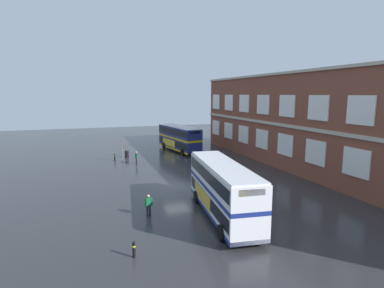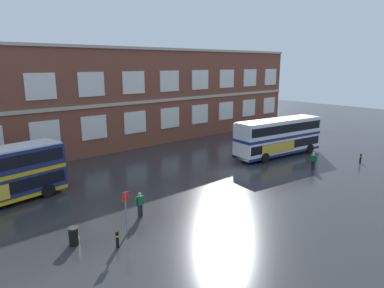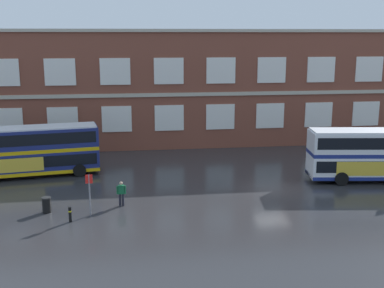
# 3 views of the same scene
# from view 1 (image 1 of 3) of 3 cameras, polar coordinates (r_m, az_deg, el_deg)

# --- Properties ---
(ground_plane) EXTENTS (120.00, 120.00, 0.00)m
(ground_plane) POSITION_cam_1_polar(r_m,az_deg,el_deg) (32.65, 0.55, -7.26)
(ground_plane) COLOR #2B2B2D
(brick_terminal_building) EXTENTS (51.59, 8.19, 11.85)m
(brick_terminal_building) POSITION_cam_1_polar(r_m,az_deg,el_deg) (38.96, 23.96, 3.29)
(brick_terminal_building) COLOR brown
(brick_terminal_building) RESTS_ON ground
(double_decker_near) EXTENTS (11.26, 4.23, 4.07)m
(double_decker_near) POSITION_cam_1_polar(r_m,az_deg,el_deg) (50.75, -2.39, 1.13)
(double_decker_near) COLOR navy
(double_decker_near) RESTS_ON ground
(double_decker_middle) EXTENTS (11.23, 3.93, 4.07)m
(double_decker_middle) POSITION_cam_1_polar(r_m,az_deg,el_deg) (23.80, 5.67, -8.20)
(double_decker_middle) COLOR silver
(double_decker_middle) RESTS_ON ground
(waiting_passenger) EXTENTS (0.63, 0.24, 1.70)m
(waiting_passenger) POSITION_cam_1_polar(r_m,az_deg,el_deg) (41.99, -10.18, -2.39)
(waiting_passenger) COLOR black
(waiting_passenger) RESTS_ON ground
(second_passenger) EXTENTS (0.26, 0.64, 1.70)m
(second_passenger) POSITION_cam_1_polar(r_m,az_deg,el_deg) (24.28, -7.99, -10.92)
(second_passenger) COLOR black
(second_passenger) RESTS_ON ground
(bus_stand_flag) EXTENTS (0.44, 0.10, 2.70)m
(bus_stand_flag) POSITION_cam_1_polar(r_m,az_deg,el_deg) (43.57, -12.66, -1.11)
(bus_stand_flag) COLOR slate
(bus_stand_flag) RESTS_ON ground
(station_litter_bin) EXTENTS (0.60, 0.60, 1.03)m
(station_litter_bin) POSITION_cam_1_polar(r_m,az_deg,el_deg) (46.66, -11.88, -1.80)
(station_litter_bin) COLOR black
(station_litter_bin) RESTS_ON ground
(safety_bollard_west) EXTENTS (0.19, 0.19, 0.95)m
(safety_bollard_west) POSITION_cam_1_polar(r_m,az_deg,el_deg) (18.94, -10.62, -18.49)
(safety_bollard_west) COLOR black
(safety_bollard_west) RESTS_ON ground
(safety_bollard_east) EXTENTS (0.19, 0.19, 0.95)m
(safety_bollard_east) POSITION_cam_1_polar(r_m,az_deg,el_deg) (44.82, -14.00, -2.36)
(safety_bollard_east) COLOR black
(safety_bollard_east) RESTS_ON ground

